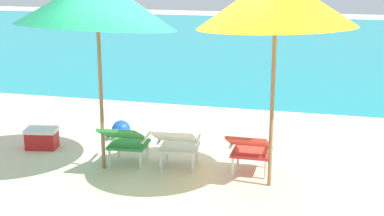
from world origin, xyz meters
TOP-DOWN VIEW (x-y plane):
  - ground_plane at (0.00, 4.00)m, footprint 40.00×40.00m
  - ocean_band at (0.00, 12.36)m, footprint 40.00×18.00m
  - lounge_chair_left at (-0.79, -0.19)m, footprint 0.61×0.92m
  - lounge_chair_center at (-0.06, -0.13)m, footprint 0.63×0.93m
  - lounge_chair_right at (0.93, -0.09)m, footprint 0.55×0.88m
  - beach_umbrella_left at (-1.08, -0.29)m, footprint 2.73×2.76m
  - beach_umbrella_right at (1.22, -0.32)m, footprint 2.72×2.71m
  - beach_ball at (-1.33, 1.01)m, footprint 0.31×0.31m
  - cooler_box at (-2.33, 0.26)m, footprint 0.52×0.40m

SIDE VIEW (x-z plane):
  - ground_plane at x=0.00m, z-range 0.00..0.00m
  - ocean_band at x=0.00m, z-range 0.00..0.01m
  - beach_ball at x=-1.33m, z-range 0.00..0.31m
  - cooler_box at x=-2.33m, z-range 0.00..0.32m
  - lounge_chair_left at x=-0.79m, z-range 0.06..0.75m
  - lounge_chair_center at x=-0.06m, z-range 0.06..0.75m
  - lounge_chair_right at x=0.93m, z-range 0.06..0.75m
  - beach_umbrella_left at x=-1.08m, z-range 0.93..3.64m
  - beach_umbrella_right at x=1.22m, z-range 0.99..3.69m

